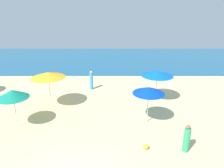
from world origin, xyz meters
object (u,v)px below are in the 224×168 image
object	(u,v)px
beachgoer_2	(91,81)
beachgoer_3	(186,139)
umbrella_4	(148,90)
umbrella_1	(157,74)
umbrella_3	(48,75)
umbrella_0	(12,94)
beach_ball_2	(145,147)

from	to	relation	value
beachgoer_2	beachgoer_3	xyz separation A→B (m)	(5.48, -8.45, -0.11)
umbrella_4	beachgoer_3	size ratio (longest dim) A/B	1.59
umbrella_4	umbrella_1	bearing A→B (deg)	70.35
umbrella_3	umbrella_0	bearing A→B (deg)	-115.42
beachgoer_2	beach_ball_2	bearing A→B (deg)	55.27
umbrella_1	umbrella_3	size ratio (longest dim) A/B	0.91
umbrella_0	beach_ball_2	world-z (taller)	umbrella_0
beach_ball_2	umbrella_0	bearing A→B (deg)	164.03
umbrella_0	umbrella_4	world-z (taller)	umbrella_0
beachgoer_3	beach_ball_2	distance (m)	2.05
beach_ball_2	umbrella_3	bearing A→B (deg)	141.73
umbrella_4	beachgoer_3	bearing A→B (deg)	-62.06
umbrella_4	beach_ball_2	bearing A→B (deg)	-100.13
umbrella_0	umbrella_4	xyz separation A→B (m)	(7.85, 0.56, -0.00)
umbrella_3	beach_ball_2	distance (m)	8.09
umbrella_4	beachgoer_2	distance (m)	7.03
umbrella_3	beachgoer_3	world-z (taller)	umbrella_3
beachgoer_2	umbrella_4	bearing A→B (deg)	67.66
umbrella_0	beach_ball_2	bearing A→B (deg)	-15.97
umbrella_1	umbrella_3	world-z (taller)	umbrella_3
umbrella_1	umbrella_4	xyz separation A→B (m)	(-1.20, -3.35, -0.00)
umbrella_0	umbrella_1	bearing A→B (deg)	23.41
umbrella_0	umbrella_4	bearing A→B (deg)	4.11
umbrella_0	umbrella_3	bearing A→B (deg)	64.58
umbrella_3	beachgoer_2	world-z (taller)	umbrella_3
beach_ball_2	umbrella_4	bearing A→B (deg)	79.87
beachgoer_3	beach_ball_2	bearing A→B (deg)	-60.77
umbrella_1	beachgoer_3	world-z (taller)	umbrella_1
beachgoer_2	beachgoer_3	bearing A→B (deg)	65.35
umbrella_3	umbrella_4	world-z (taller)	umbrella_3
umbrella_0	umbrella_3	world-z (taller)	umbrella_3
umbrella_1	beachgoer_3	xyz separation A→B (m)	(0.29, -6.17, -1.46)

